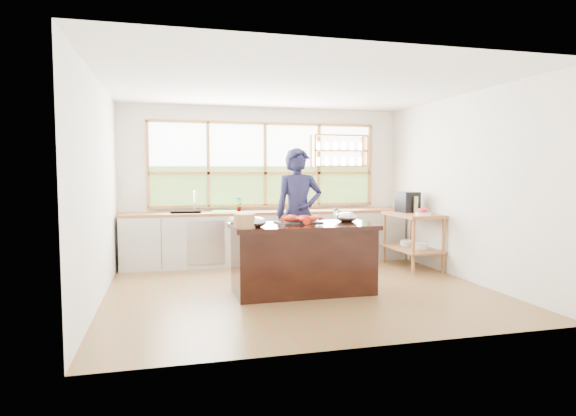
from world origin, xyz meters
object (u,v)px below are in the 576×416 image
object	(u,v)px
island	(303,258)
cook	(298,214)
espresso_machine	(408,202)
wicker_basket	(244,221)

from	to	relation	value
island	cook	size ratio (longest dim) A/B	0.96
espresso_machine	cook	bearing A→B (deg)	-172.48
island	wicker_basket	distance (m)	0.99
island	espresso_machine	distance (m)	2.61
espresso_machine	wicker_basket	distance (m)	3.35
cook	wicker_basket	world-z (taller)	cook
wicker_basket	cook	bearing A→B (deg)	45.97
cook	wicker_basket	size ratio (longest dim) A/B	7.29
cook	espresso_machine	world-z (taller)	cook
cook	espresso_machine	size ratio (longest dim) A/B	5.65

